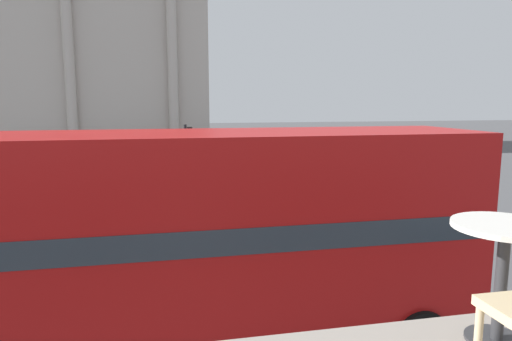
{
  "coord_description": "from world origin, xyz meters",
  "views": [
    {
      "loc": [
        -0.77,
        -2.55,
        4.91
      ],
      "look_at": [
        2.93,
        15.06,
        2.16
      ],
      "focal_mm": 32.0,
      "sensor_mm": 36.0,
      "label": 1
    }
  ],
  "objects_px": {
    "double_decker_bus": "(218,233)",
    "traffic_light_far": "(212,149)",
    "pedestrian_black": "(263,159)",
    "traffic_light_mid": "(188,159)",
    "traffic_light_near": "(226,179)",
    "plaza_building_left": "(28,12)",
    "pedestrian_grey": "(301,188)",
    "cafe_dining_table": "(503,256)"
  },
  "relations": [
    {
      "from": "double_decker_bus",
      "to": "traffic_light_far",
      "type": "xyz_separation_m",
      "value": [
        1.86,
        17.77,
        -0.23
      ]
    },
    {
      "from": "pedestrian_black",
      "to": "traffic_light_mid",
      "type": "bearing_deg",
      "value": -119.64
    },
    {
      "from": "traffic_light_near",
      "to": "traffic_light_mid",
      "type": "bearing_deg",
      "value": 97.82
    },
    {
      "from": "plaza_building_left",
      "to": "pedestrian_black",
      "type": "distance_m",
      "value": 28.79
    },
    {
      "from": "traffic_light_far",
      "to": "pedestrian_grey",
      "type": "relative_size",
      "value": 2.09
    },
    {
      "from": "traffic_light_mid",
      "to": "traffic_light_far",
      "type": "distance_m",
      "value": 7.73
    },
    {
      "from": "double_decker_bus",
      "to": "traffic_light_mid",
      "type": "xyz_separation_m",
      "value": [
        0.05,
        10.26,
        0.16
      ]
    },
    {
      "from": "traffic_light_near",
      "to": "traffic_light_far",
      "type": "xyz_separation_m",
      "value": [
        1.04,
        13.1,
        -0.45
      ]
    },
    {
      "from": "traffic_light_mid",
      "to": "pedestrian_black",
      "type": "height_order",
      "value": "traffic_light_mid"
    },
    {
      "from": "plaza_building_left",
      "to": "traffic_light_near",
      "type": "height_order",
      "value": "plaza_building_left"
    },
    {
      "from": "traffic_light_near",
      "to": "traffic_light_far",
      "type": "height_order",
      "value": "traffic_light_near"
    },
    {
      "from": "double_decker_bus",
      "to": "traffic_light_near",
      "type": "distance_m",
      "value": 4.74
    },
    {
      "from": "double_decker_bus",
      "to": "pedestrian_black",
      "type": "bearing_deg",
      "value": 82.27
    },
    {
      "from": "traffic_light_mid",
      "to": "pedestrian_grey",
      "type": "bearing_deg",
      "value": 13.9
    },
    {
      "from": "cafe_dining_table",
      "to": "traffic_light_far",
      "type": "bearing_deg",
      "value": 87.78
    },
    {
      "from": "cafe_dining_table",
      "to": "pedestrian_black",
      "type": "relative_size",
      "value": 0.42
    },
    {
      "from": "cafe_dining_table",
      "to": "traffic_light_near",
      "type": "height_order",
      "value": "cafe_dining_table"
    },
    {
      "from": "double_decker_bus",
      "to": "plaza_building_left",
      "type": "distance_m",
      "value": 43.41
    },
    {
      "from": "cafe_dining_table",
      "to": "traffic_light_far",
      "type": "relative_size",
      "value": 0.22
    },
    {
      "from": "plaza_building_left",
      "to": "traffic_light_mid",
      "type": "bearing_deg",
      "value": -66.5
    },
    {
      "from": "cafe_dining_table",
      "to": "pedestrian_grey",
      "type": "height_order",
      "value": "cafe_dining_table"
    },
    {
      "from": "pedestrian_black",
      "to": "double_decker_bus",
      "type": "bearing_deg",
      "value": -108.11
    },
    {
      "from": "cafe_dining_table",
      "to": "pedestrian_black",
      "type": "distance_m",
      "value": 28.65
    },
    {
      "from": "traffic_light_near",
      "to": "pedestrian_black",
      "type": "height_order",
      "value": "traffic_light_near"
    },
    {
      "from": "traffic_light_near",
      "to": "traffic_light_far",
      "type": "relative_size",
      "value": 1.22
    },
    {
      "from": "pedestrian_grey",
      "to": "pedestrian_black",
      "type": "xyz_separation_m",
      "value": [
        0.54,
        10.36,
        0.09
      ]
    },
    {
      "from": "traffic_light_near",
      "to": "traffic_light_mid",
      "type": "distance_m",
      "value": 5.65
    },
    {
      "from": "traffic_light_far",
      "to": "traffic_light_mid",
      "type": "bearing_deg",
      "value": -103.57
    },
    {
      "from": "traffic_light_mid",
      "to": "pedestrian_grey",
      "type": "xyz_separation_m",
      "value": [
        5.28,
        1.31,
        -1.68
      ]
    },
    {
      "from": "double_decker_bus",
      "to": "traffic_light_near",
      "type": "bearing_deg",
      "value": 87.28
    },
    {
      "from": "double_decker_bus",
      "to": "plaza_building_left",
      "type": "height_order",
      "value": "plaza_building_left"
    },
    {
      "from": "cafe_dining_table",
      "to": "traffic_light_near",
      "type": "xyz_separation_m",
      "value": [
        -0.12,
        10.8,
        -1.37
      ]
    },
    {
      "from": "plaza_building_left",
      "to": "pedestrian_grey",
      "type": "xyz_separation_m",
      "value": [
        18.22,
        -28.46,
        -12.31
      ]
    },
    {
      "from": "double_decker_bus",
      "to": "traffic_light_mid",
      "type": "relative_size",
      "value": 2.53
    },
    {
      "from": "double_decker_bus",
      "to": "cafe_dining_table",
      "type": "distance_m",
      "value": 6.41
    },
    {
      "from": "plaza_building_left",
      "to": "pedestrian_grey",
      "type": "relative_size",
      "value": 21.01
    },
    {
      "from": "double_decker_bus",
      "to": "pedestrian_grey",
      "type": "height_order",
      "value": "double_decker_bus"
    },
    {
      "from": "cafe_dining_table",
      "to": "traffic_light_far",
      "type": "distance_m",
      "value": 23.99
    },
    {
      "from": "traffic_light_near",
      "to": "pedestrian_black",
      "type": "xyz_separation_m",
      "value": [
        5.05,
        17.26,
        -1.65
      ]
    },
    {
      "from": "plaza_building_left",
      "to": "traffic_light_near",
      "type": "relative_size",
      "value": 8.23
    },
    {
      "from": "double_decker_bus",
      "to": "traffic_light_mid",
      "type": "distance_m",
      "value": 10.26
    },
    {
      "from": "traffic_light_mid",
      "to": "pedestrian_black",
      "type": "xyz_separation_m",
      "value": [
        5.82,
        11.67,
        -1.59
      ]
    }
  ]
}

